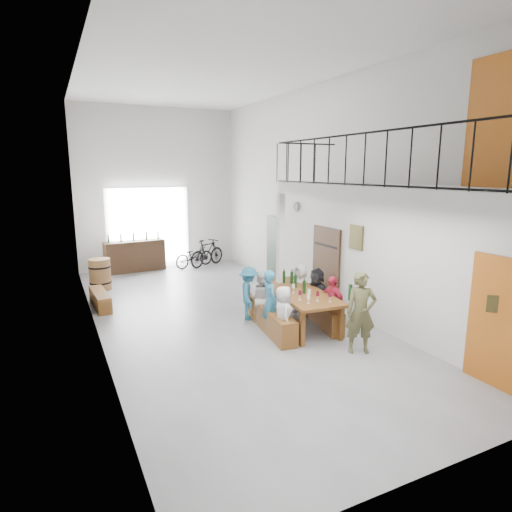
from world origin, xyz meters
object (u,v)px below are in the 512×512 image
oak_barrel (100,274)px  host_standing (361,313)px  side_bench (100,299)px  serving_counter (135,256)px  tasting_table (298,295)px  bicycle_near (194,256)px  bench_inner (270,318)px

oak_barrel → host_standing: (3.92, -6.69, 0.33)m
side_bench → serving_counter: serving_counter is taller
oak_barrel → tasting_table: bearing=-53.8°
side_bench → bicycle_near: 4.88m
host_standing → bicycle_near: (-0.58, 8.35, -0.37)m
bench_inner → oak_barrel: bearing=128.1°
bench_inner → tasting_table: bearing=4.2°
bench_inner → bicycle_near: bicycle_near is taller
bench_inner → serving_counter: serving_counter is taller
side_bench → host_standing: size_ratio=0.93×
bench_inner → host_standing: host_standing is taller
tasting_table → oak_barrel: (-3.62, 4.95, -0.25)m
side_bench → oak_barrel: 1.73m
bench_inner → bicycle_near: size_ratio=1.45×
bench_inner → serving_counter: bearing=110.3°
side_bench → bench_inner: bearing=-45.8°
serving_counter → bicycle_near: serving_counter is taller
side_bench → oak_barrel: size_ratio=1.60×
oak_barrel → serving_counter: (1.34, 1.95, 0.07)m
bench_inner → side_bench: 4.48m
tasting_table → oak_barrel: oak_barrel is taller
tasting_table → oak_barrel: bearing=132.0°
host_standing → bicycle_near: bearing=118.3°
host_standing → oak_barrel: bearing=144.7°
tasting_table → bench_inner: 0.83m
bench_inner → oak_barrel: size_ratio=2.50×
serving_counter → bicycle_near: bearing=-13.1°
bicycle_near → side_bench: bearing=114.8°
tasting_table → side_bench: (-3.82, 3.25, -0.50)m
bicycle_near → tasting_table: bearing=163.7°
serving_counter → bicycle_near: 2.02m
host_standing → side_bench: bearing=153.9°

